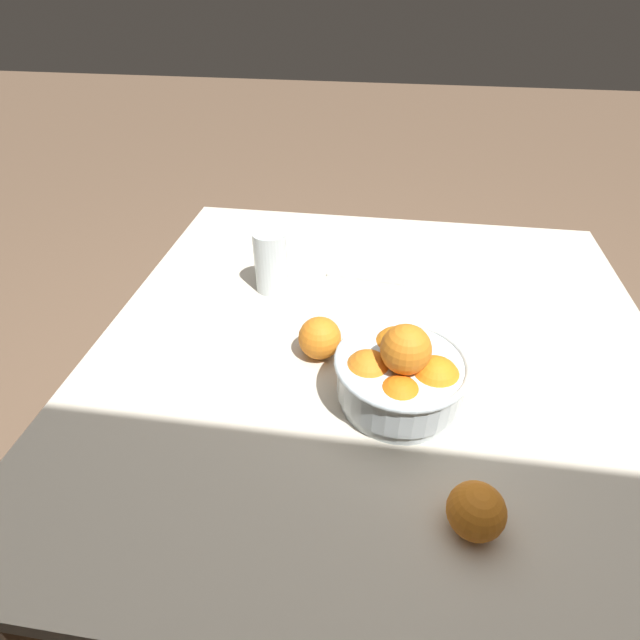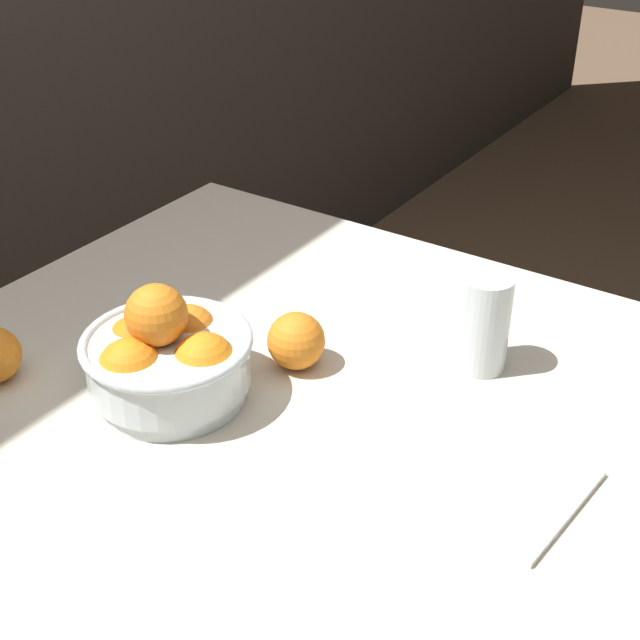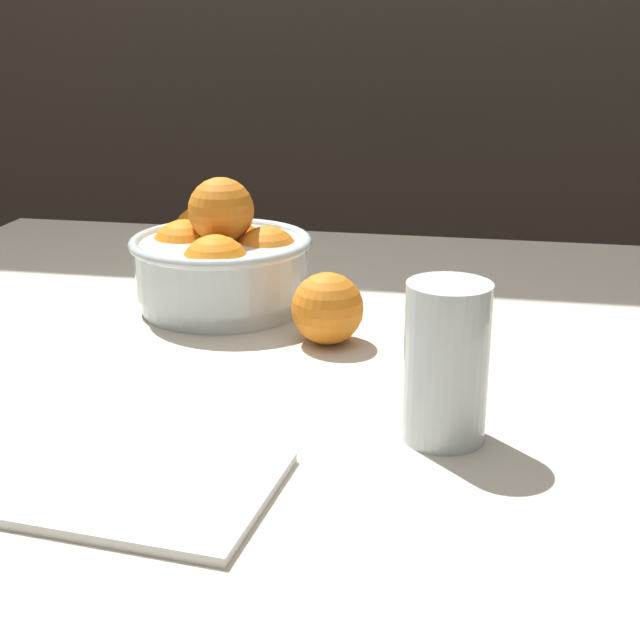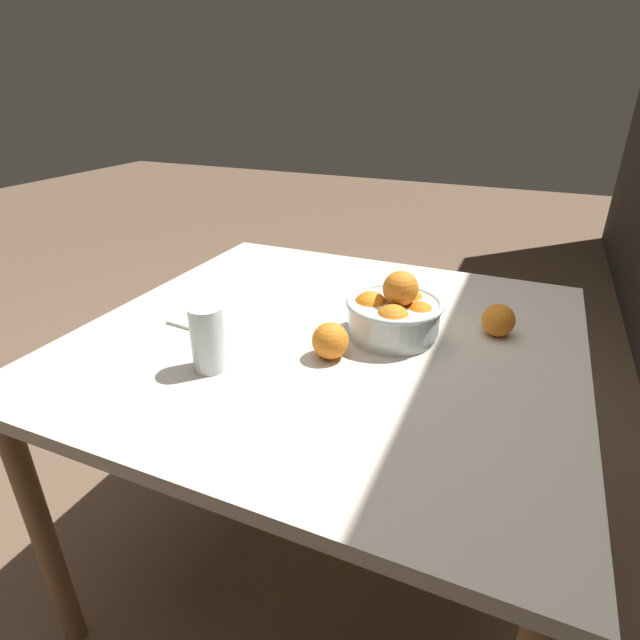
{
  "view_description": "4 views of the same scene",
  "coord_description": "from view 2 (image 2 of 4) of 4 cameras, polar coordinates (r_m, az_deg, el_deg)",
  "views": [
    {
      "loc": [
        -0.0,
        0.74,
        1.35
      ],
      "look_at": [
        0.1,
        0.02,
        0.81
      ],
      "focal_mm": 28.0,
      "sensor_mm": 36.0,
      "label": 1
    },
    {
      "loc": [
        -0.71,
        -0.53,
        1.43
      ],
      "look_at": [
        0.13,
        0.02,
        0.81
      ],
      "focal_mm": 50.0,
      "sensor_mm": 36.0,
      "label": 2
    },
    {
      "loc": [
        0.26,
        -0.84,
        1.09
      ],
      "look_at": [
        0.11,
        -0.02,
        0.8
      ],
      "focal_mm": 50.0,
      "sensor_mm": 36.0,
      "label": 3
    },
    {
      "loc": [
        0.95,
        0.39,
        1.28
      ],
      "look_at": [
        0.07,
        0.01,
        0.81
      ],
      "focal_mm": 28.0,
      "sensor_mm": 36.0,
      "label": 4
    }
  ],
  "objects": [
    {
      "name": "juice_glass",
      "position": [
        1.19,
        10.39,
        -0.38
      ],
      "size": [
        0.07,
        0.07,
        0.14
      ],
      "color": "#F4A314",
      "rests_on": "dining_table"
    },
    {
      "name": "napkin",
      "position": [
        1.03,
        11.93,
        -10.42
      ],
      "size": [
        0.19,
        0.17,
        0.01
      ],
      "primitive_type": "cube",
      "rotation": [
        0.0,
        0.0,
        -0.1
      ],
      "color": "white",
      "rests_on": "dining_table"
    },
    {
      "name": "fruit_bowl",
      "position": [
        1.13,
        -9.75,
        -2.39
      ],
      "size": [
        0.22,
        0.22,
        0.16
      ],
      "color": "silver",
      "rests_on": "dining_table"
    },
    {
      "name": "dining_table",
      "position": [
        1.16,
        -2.53,
        -9.19
      ],
      "size": [
        1.06,
        1.1,
        0.75
      ],
      "color": "beige",
      "rests_on": "ground_plane"
    },
    {
      "name": "orange_loose_front",
      "position": [
        1.18,
        -1.54,
        -1.34
      ],
      "size": [
        0.08,
        0.08,
        0.08
      ],
      "primitive_type": "sphere",
      "color": "orange",
      "rests_on": "dining_table"
    }
  ]
}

